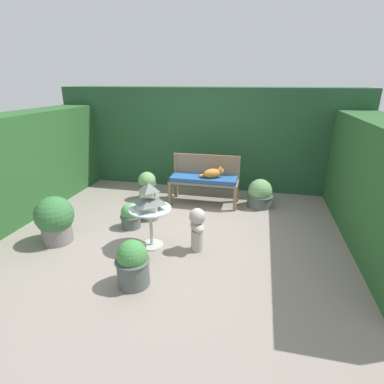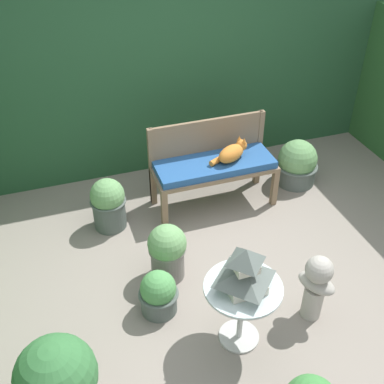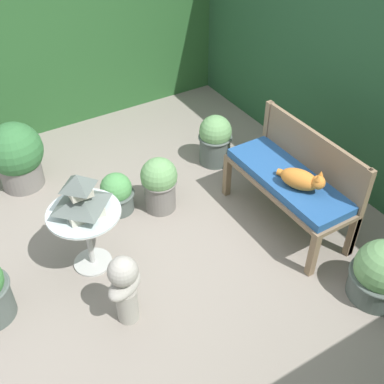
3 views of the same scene
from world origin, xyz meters
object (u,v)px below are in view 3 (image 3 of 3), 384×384
Objects in this scene: patio_table at (86,224)px; garden_bust at (125,286)px; potted_plant_patio_mid at (215,139)px; potted_plant_bench_left at (159,183)px; potted_plant_bench_right at (17,156)px; potted_plant_path_edge at (381,274)px; cat at (302,179)px; potted_plant_table_far at (117,193)px; garden_bench at (288,183)px; pagoda_birdhouse at (80,197)px.

garden_bust is (0.66, 0.02, -0.09)m from patio_table.
potted_plant_patio_mid is 1.00× the size of potted_plant_bench_left.
potted_plant_bench_right reaches higher than potted_plant_path_edge.
garden_bust is 1.29m from potted_plant_bench_left.
garden_bust is 1.97m from potted_plant_path_edge.
cat reaches higher than garden_bust.
patio_table reaches higher than potted_plant_path_edge.
cat is at bearing 46.76° from potted_plant_table_far.
patio_table is 1.12× the size of potted_plant_path_edge.
garden_bust reaches higher than potted_plant_path_edge.
cat is (0.18, -0.03, 0.17)m from garden_bench.
pagoda_birdhouse is at bearing -136.33° from cat.
pagoda_birdhouse is (-0.61, -1.69, 0.11)m from cat.
potted_plant_patio_mid is at bearing 112.70° from potted_plant_bench_left.
potted_plant_table_far is at bearing 137.68° from patio_table.
pagoda_birdhouse is 0.76m from garden_bust.
patio_table is 1.06× the size of potted_plant_bench_left.
potted_plant_bench_right is at bearing -163.23° from cat.
potted_plant_bench_right reaches higher than garden_bust.
potted_plant_patio_mid is (-1.36, 1.68, -0.08)m from garden_bust.
garden_bust is at bearing -21.00° from potted_plant_table_far.
potted_plant_table_far is (-1.19, 0.46, -0.17)m from garden_bust.
patio_table is at bearing -117.20° from garden_bust.
pagoda_birdhouse is 2.39m from potted_plant_path_edge.
garden_bust is (0.22, -1.70, -0.10)m from garden_bench.
potted_plant_path_edge is at bearing 2.61° from potted_plant_patio_mid.
cat is at bearing 41.68° from potted_plant_bench_left.
cat is 2.76m from potted_plant_bench_right.
pagoda_birdhouse is at bearing -129.34° from potted_plant_path_edge.
potted_plant_table_far is (-0.96, -1.24, -0.27)m from garden_bench.
potted_plant_bench_left is 1.47m from potted_plant_bench_right.
potted_plant_path_edge is 2.41m from potted_plant_table_far.
potted_plant_path_edge is (2.87, 2.00, -0.12)m from potted_plant_bench_right.
garden_bench is 2.87× the size of cat.
potted_plant_bench_right is (-1.39, -0.19, -0.10)m from patio_table.
potted_plant_patio_mid is at bearing -179.22° from garden_bench.
garden_bench is at bearing 52.28° from potted_plant_table_far.
garden_bust is 2.17m from potted_plant_patio_mid.
potted_plant_bench_left is at bearing 112.03° from patio_table.
garden_bust is 1.19× the size of potted_plant_path_edge.
cat is 0.64× the size of potted_plant_bench_right.
potted_plant_patio_mid is at bearing 98.17° from potted_plant_table_far.
patio_table is 2.35m from potted_plant_path_edge.
cat is 1.22× the size of pagoda_birdhouse.
garden_bust reaches higher than potted_plant_table_far.
cat reaches higher than patio_table.
potted_plant_patio_mid is 0.94m from potted_plant_bench_left.
garden_bench reaches higher than potted_plant_path_edge.
patio_table is at bearing -67.97° from potted_plant_bench_left.
garden_bench is 2.31× the size of potted_plant_bench_left.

